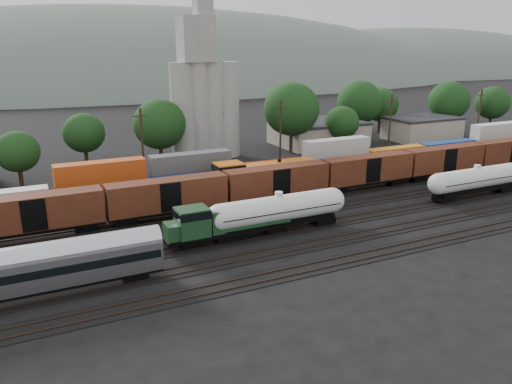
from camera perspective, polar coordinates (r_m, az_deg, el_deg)
name	(u,v)px	position (r m, az deg, el deg)	size (l,w,h in m)	color
ground	(279,216)	(64.22, 2.64, -2.77)	(600.00, 600.00, 0.00)	black
tracks	(279,216)	(64.20, 2.65, -2.73)	(180.00, 33.20, 0.20)	black
green_locomotive	(226,221)	(55.37, -3.43, -3.36)	(15.98, 2.82, 4.23)	black
tank_car_a	(279,210)	(57.91, 2.60, -2.08)	(17.77, 3.18, 4.66)	white
tank_car_b	(476,179)	(77.73, 23.83, 1.32)	(17.18, 3.08, 4.50)	white
passenger_coach	(38,267)	(46.98, -23.68, -7.88)	(21.26, 2.62, 4.83)	silver
orange_locomotive	(259,176)	(72.81, 0.39, 1.88)	(19.41, 3.24, 4.85)	black
boxcar_string	(367,169)	(76.77, 12.61, 2.53)	(169.00, 2.90, 4.20)	black
container_wall	(270,168)	(79.11, 1.59, 2.77)	(168.90, 2.60, 5.80)	black
grain_silo	(204,99)	(95.38, -5.93, 10.52)	(13.40, 5.00, 29.00)	#9C9A8F
industrial_sheds	(223,144)	(97.17, -3.76, 5.50)	(119.38, 17.26, 5.10)	#9E937F
tree_band	(207,117)	(97.19, -5.60, 8.52)	(164.29, 21.21, 14.06)	black
utility_poles	(216,140)	(81.99, -4.62, 5.98)	(122.20, 0.36, 12.00)	black
distant_hills	(112,114)	(320.40, -16.16, 8.54)	(860.00, 286.00, 130.00)	#59665B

